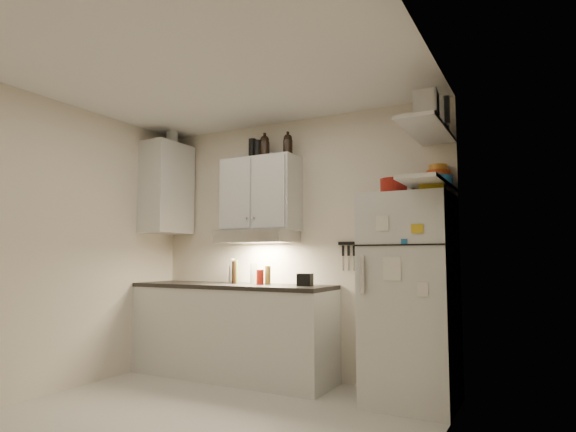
% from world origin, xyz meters
% --- Properties ---
extents(floor, '(3.20, 3.00, 0.02)m').
position_xyz_m(floor, '(0.00, 0.00, -0.01)').
color(floor, beige).
rests_on(floor, ground).
extents(ceiling, '(3.20, 3.00, 0.02)m').
position_xyz_m(ceiling, '(0.00, 0.00, 2.61)').
color(ceiling, white).
rests_on(ceiling, ground).
extents(back_wall, '(3.20, 0.02, 2.60)m').
position_xyz_m(back_wall, '(0.00, 1.51, 1.30)').
color(back_wall, beige).
rests_on(back_wall, ground).
extents(left_wall, '(0.02, 3.00, 2.60)m').
position_xyz_m(left_wall, '(-1.61, 0.00, 1.30)').
color(left_wall, beige).
rests_on(left_wall, ground).
extents(right_wall, '(0.02, 3.00, 2.60)m').
position_xyz_m(right_wall, '(1.61, 0.00, 1.30)').
color(right_wall, beige).
rests_on(right_wall, ground).
extents(base_cabinet, '(2.10, 0.60, 0.88)m').
position_xyz_m(base_cabinet, '(-0.55, 1.20, 0.44)').
color(base_cabinet, silver).
rests_on(base_cabinet, floor).
extents(countertop, '(2.10, 0.62, 0.04)m').
position_xyz_m(countertop, '(-0.55, 1.20, 0.90)').
color(countertop, black).
rests_on(countertop, base_cabinet).
extents(upper_cabinet, '(0.80, 0.33, 0.75)m').
position_xyz_m(upper_cabinet, '(-0.30, 1.33, 1.83)').
color(upper_cabinet, silver).
rests_on(upper_cabinet, back_wall).
extents(side_cabinet, '(0.33, 0.55, 1.00)m').
position_xyz_m(side_cabinet, '(-1.44, 1.20, 1.95)').
color(side_cabinet, silver).
rests_on(side_cabinet, left_wall).
extents(range_hood, '(0.76, 0.46, 0.12)m').
position_xyz_m(range_hood, '(-0.30, 1.27, 1.39)').
color(range_hood, silver).
rests_on(range_hood, back_wall).
extents(fridge, '(0.70, 0.68, 1.70)m').
position_xyz_m(fridge, '(1.25, 1.16, 0.85)').
color(fridge, silver).
rests_on(fridge, floor).
extents(shelf_hi, '(0.30, 0.95, 0.03)m').
position_xyz_m(shelf_hi, '(1.45, 1.02, 2.20)').
color(shelf_hi, silver).
rests_on(shelf_hi, right_wall).
extents(shelf_lo, '(0.30, 0.95, 0.03)m').
position_xyz_m(shelf_lo, '(1.45, 1.02, 1.76)').
color(shelf_lo, silver).
rests_on(shelf_lo, right_wall).
extents(knife_strip, '(0.42, 0.02, 0.03)m').
position_xyz_m(knife_strip, '(0.70, 1.49, 1.32)').
color(knife_strip, black).
rests_on(knife_strip, back_wall).
extents(dutch_oven, '(0.30, 0.30, 0.13)m').
position_xyz_m(dutch_oven, '(1.16, 1.06, 1.77)').
color(dutch_oven, maroon).
rests_on(dutch_oven, fridge).
extents(book_stack, '(0.22, 0.26, 0.08)m').
position_xyz_m(book_stack, '(1.48, 1.00, 1.74)').
color(book_stack, gold).
rests_on(book_stack, fridge).
extents(spice_jar, '(0.07, 0.07, 0.11)m').
position_xyz_m(spice_jar, '(1.29, 1.07, 1.76)').
color(spice_jar, silver).
rests_on(spice_jar, fridge).
extents(stock_pot, '(0.33, 0.33, 0.20)m').
position_xyz_m(stock_pot, '(1.44, 1.25, 2.32)').
color(stock_pot, silver).
rests_on(stock_pot, shelf_hi).
extents(tin_a, '(0.27, 0.26, 0.22)m').
position_xyz_m(tin_a, '(1.51, 1.01, 2.32)').
color(tin_a, '#AAAAAD').
rests_on(tin_a, shelf_hi).
extents(tin_b, '(0.18, 0.18, 0.17)m').
position_xyz_m(tin_b, '(1.53, 0.64, 2.30)').
color(tin_b, '#AAAAAD').
rests_on(tin_b, shelf_hi).
extents(bowl_teal, '(0.26, 0.26, 0.10)m').
position_xyz_m(bowl_teal, '(1.45, 1.37, 1.83)').
color(bowl_teal, '#1B5D96').
rests_on(bowl_teal, shelf_lo).
extents(bowl_orange, '(0.21, 0.21, 0.06)m').
position_xyz_m(bowl_orange, '(1.45, 1.45, 1.91)').
color(bowl_orange, '#BE3D11').
rests_on(bowl_orange, bowl_teal).
extents(bowl_yellow, '(0.16, 0.16, 0.05)m').
position_xyz_m(bowl_yellow, '(1.45, 1.45, 1.97)').
color(bowl_yellow, '#C37C22').
rests_on(bowl_yellow, bowl_orange).
extents(plates, '(0.25, 0.25, 0.05)m').
position_xyz_m(plates, '(1.46, 0.97, 1.80)').
color(plates, '#1B5D96').
rests_on(plates, shelf_lo).
extents(growler_a, '(0.11, 0.11, 0.25)m').
position_xyz_m(growler_a, '(-0.26, 1.34, 2.32)').
color(growler_a, black).
rests_on(growler_a, upper_cabinet).
extents(growler_b, '(0.13, 0.13, 0.23)m').
position_xyz_m(growler_b, '(0.01, 1.35, 2.31)').
color(growler_b, black).
rests_on(growler_b, upper_cabinet).
extents(thermos_a, '(0.07, 0.07, 0.19)m').
position_xyz_m(thermos_a, '(-0.32, 1.31, 2.29)').
color(thermos_a, black).
rests_on(thermos_a, upper_cabinet).
extents(thermos_b, '(0.09, 0.09, 0.24)m').
position_xyz_m(thermos_b, '(-0.45, 1.41, 2.32)').
color(thermos_b, black).
rests_on(thermos_b, upper_cabinet).
extents(side_jar, '(0.16, 0.16, 0.18)m').
position_xyz_m(side_jar, '(-1.42, 1.24, 2.54)').
color(side_jar, silver).
rests_on(side_jar, side_cabinet).
extents(soap_bottle, '(0.12, 0.12, 0.28)m').
position_xyz_m(soap_bottle, '(-0.65, 1.35, 1.06)').
color(soap_bottle, silver).
rests_on(soap_bottle, countertop).
extents(pepper_mill, '(0.07, 0.07, 0.18)m').
position_xyz_m(pepper_mill, '(-0.17, 1.27, 1.01)').
color(pepper_mill, brown).
rests_on(pepper_mill, countertop).
extents(oil_bottle, '(0.05, 0.05, 0.24)m').
position_xyz_m(oil_bottle, '(-0.55, 1.27, 1.04)').
color(oil_bottle, '#376519').
rests_on(oil_bottle, countertop).
extents(vinegar_bottle, '(0.06, 0.06, 0.23)m').
position_xyz_m(vinegar_bottle, '(-0.55, 1.23, 1.03)').
color(vinegar_bottle, black).
rests_on(vinegar_bottle, countertop).
extents(clear_bottle, '(0.09, 0.09, 0.21)m').
position_xyz_m(clear_bottle, '(-0.35, 1.29, 1.02)').
color(clear_bottle, silver).
rests_on(clear_bottle, countertop).
extents(red_jar, '(0.09, 0.09, 0.15)m').
position_xyz_m(red_jar, '(-0.23, 1.21, 0.99)').
color(red_jar, maroon).
rests_on(red_jar, countertop).
extents(caddy, '(0.14, 0.11, 0.12)m').
position_xyz_m(caddy, '(0.25, 1.23, 0.98)').
color(caddy, black).
rests_on(caddy, countertop).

